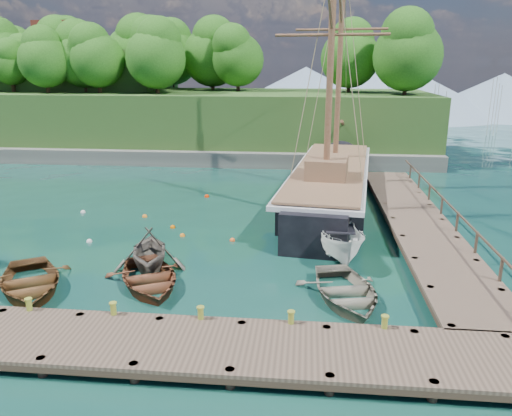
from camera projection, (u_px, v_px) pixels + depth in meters
The scene contains 24 objects.
ground at pixel (180, 271), 21.84m from camera, with size 160.00×160.00×0.00m, color #113B33.
dock_near at pixel (192, 346), 15.32m from camera, with size 20.00×3.20×1.10m.
dock_east at pixel (417, 221), 27.29m from camera, with size 3.20×24.00×1.10m.
bollard_0 at pixel (32, 326), 17.35m from camera, with size 0.26×0.26×0.45m, color olive.
bollard_1 at pixel (115, 330), 17.07m from camera, with size 0.26×0.26×0.45m, color olive.
bollard_2 at pixel (201, 335), 16.78m from camera, with size 0.26×0.26×0.45m, color olive.
bollard_3 at pixel (291, 340), 16.49m from camera, with size 0.26×0.26×0.45m, color olive.
bollard_4 at pixel (383, 344), 16.20m from camera, with size 0.26×0.26×0.45m, color olive.
rowboat_0 at pixel (31, 291), 20.01m from camera, with size 3.44×4.82×1.00m, color #56361A.
rowboat_1 at pixel (150, 268), 22.21m from camera, with size 3.22×3.73×1.96m, color #60584F.
rowboat_2 at pixel (149, 286), 20.39m from camera, with size 3.28×4.60×0.95m, color brown.
rowboat_3 at pixel (345, 300), 19.23m from camera, with size 3.33×4.67×0.97m, color slate.
cabin_boat_white at pixel (338, 257), 23.44m from camera, with size 1.88×5.01×1.93m, color white.
schooner at pixel (330, 188), 32.03m from camera, with size 6.87×25.76×18.59m.
mooring_buoy_0 at pixel (89, 242), 25.40m from camera, with size 0.30×0.30×0.30m, color silver.
mooring_buoy_1 at pixel (173, 228), 27.58m from camera, with size 0.29×0.29×0.29m, color #D16000.
mooring_buoy_2 at pixel (182, 236), 26.26m from camera, with size 0.29×0.29×0.29m, color orange.
mooring_buoy_3 at pixel (284, 228), 27.54m from camera, with size 0.27×0.27×0.27m, color white.
mooring_buoy_4 at pixel (145, 217), 29.50m from camera, with size 0.31×0.31×0.31m, color orange.
mooring_buoy_5 at pixel (207, 197), 33.87m from camera, with size 0.32×0.32×0.32m, color red.
mooring_buoy_6 at pixel (83, 213), 30.31m from camera, with size 0.31×0.31×0.31m, color silver.
mooring_buoy_7 at pixel (232, 241), 25.58m from camera, with size 0.28×0.28×0.28m, color #F65D1F.
headland at pixel (130, 95), 51.45m from camera, with size 51.00×19.31×12.90m.
distant_ridge at pixel (302, 88), 87.02m from camera, with size 117.00×40.00×10.00m.
Camera 1 is at (5.32, -19.73, 8.83)m, focal length 35.00 mm.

